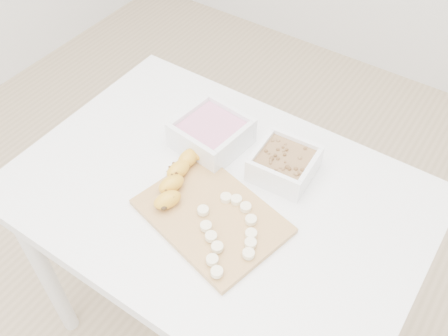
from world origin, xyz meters
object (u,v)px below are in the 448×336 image
Objects in this scene: bowl_yogurt at (211,133)px; bowl_granola at (284,163)px; cutting_board at (212,216)px; banana at (182,174)px; table at (217,215)px.

bowl_yogurt is 0.21m from bowl_granola.
cutting_board is 0.13m from banana.
cutting_board is at bearing -107.29° from bowl_granola.
table is 0.16m from banana.
bowl_yogurt reaches higher than banana.
banana is at bearing -163.18° from table.
bowl_granola reaches higher than cutting_board.
cutting_board is at bearing -54.88° from bowl_yogurt.
bowl_granola is at bearing 4.85° from bowl_yogurt.
table is at bearing 19.76° from banana.
table is 0.13m from cutting_board.
table is 0.22m from bowl_granola.
bowl_yogurt reaches higher than table.
banana is (-0.12, 0.05, 0.03)m from cutting_board.
banana is at bearing -137.58° from bowl_granola.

